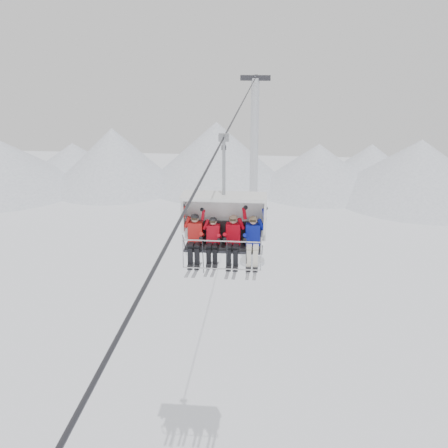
# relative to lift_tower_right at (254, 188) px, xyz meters

# --- Properties ---
(ridgeline) EXTENTS (72.00, 21.00, 7.00)m
(ridgeline) POSITION_rel_lift_tower_right_xyz_m (-1.58, 20.05, -2.94)
(ridgeline) COLOR white
(ridgeline) RESTS_ON ground
(lift_tower_right) EXTENTS (2.00, 1.80, 13.48)m
(lift_tower_right) POSITION_rel_lift_tower_right_xyz_m (0.00, 0.00, 0.00)
(lift_tower_right) COLOR silver
(lift_tower_right) RESTS_ON ground
(haul_cable) EXTENTS (0.06, 50.00, 0.06)m
(haul_cable) POSITION_rel_lift_tower_right_xyz_m (0.00, -22.00, 7.52)
(haul_cable) COLOR #303035
(haul_cable) RESTS_ON lift_tower_left
(chairlift_carrier) EXTENTS (2.57, 1.17, 3.98)m
(chairlift_carrier) POSITION_rel_lift_tower_right_xyz_m (0.00, -21.92, 4.94)
(chairlift_carrier) COLOR black
(chairlift_carrier) RESTS_ON haul_cable
(skier_far_left) EXTENTS (0.44, 1.69, 1.73)m
(skier_far_left) POSITION_rel_lift_tower_right_xyz_m (-0.88, -22.22, 4.46)
(skier_far_left) COLOR red
(skier_far_left) RESTS_ON chairlift_carrier
(skier_center_left) EXTENTS (0.40, 1.69, 1.60)m
(skier_center_left) POSITION_rel_lift_tower_right_xyz_m (-0.32, -22.23, 4.42)
(skier_center_left) COLOR red
(skier_center_left) RESTS_ON chairlift_carrier
(skier_center_right) EXTENTS (0.44, 1.69, 1.73)m
(skier_center_right) POSITION_rel_lift_tower_right_xyz_m (0.30, -22.22, 4.46)
(skier_center_right) COLOR #AF0311
(skier_center_right) RESTS_ON chairlift_carrier
(skier_far_right) EXTENTS (0.44, 1.69, 1.72)m
(skier_far_right) POSITION_rel_lift_tower_right_xyz_m (0.90, -22.22, 4.46)
(skier_far_right) COLOR #0B168E
(skier_far_right) RESTS_ON chairlift_carrier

